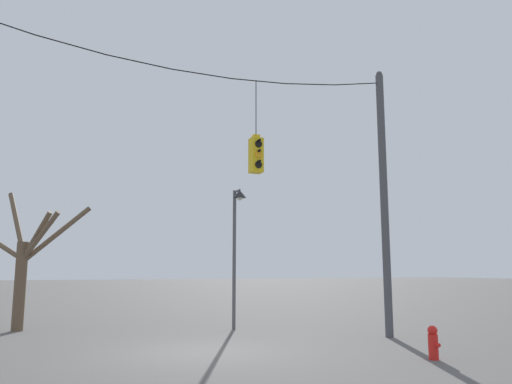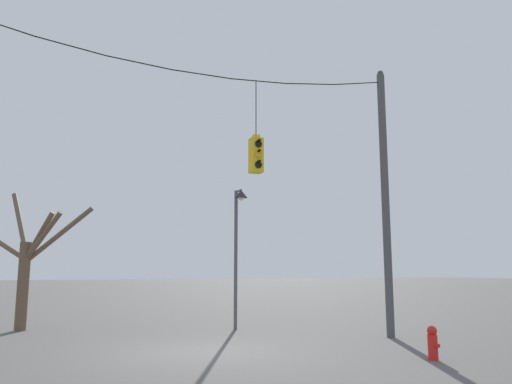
{
  "view_description": "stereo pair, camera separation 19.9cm",
  "coord_description": "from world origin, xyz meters",
  "px_view_note": "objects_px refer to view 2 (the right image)",
  "views": [
    {
      "loc": [
        -3.77,
        -12.22,
        2.0
      ],
      "look_at": [
        1.62,
        0.48,
        4.16
      ],
      "focal_mm": 35.0,
      "sensor_mm": 36.0,
      "label": 1
    },
    {
      "loc": [
        -3.59,
        -12.29,
        2.0
      ],
      "look_at": [
        1.62,
        0.48,
        4.16
      ],
      "focal_mm": 35.0,
      "sensor_mm": 36.0,
      "label": 2
    }
  ],
  "objects_px": {
    "fire_hydrant": "(433,343)",
    "street_lamp": "(238,227)",
    "utility_pole_right": "(385,199)",
    "traffic_light_near_left_pole": "(256,155)",
    "bare_tree": "(28,262)"
  },
  "relations": [
    {
      "from": "traffic_light_near_left_pole",
      "to": "street_lamp",
      "type": "bearing_deg",
      "value": 77.83
    },
    {
      "from": "bare_tree",
      "to": "fire_hydrant",
      "type": "relative_size",
      "value": 6.43
    },
    {
      "from": "utility_pole_right",
      "to": "fire_hydrant",
      "type": "distance_m",
      "value": 5.41
    },
    {
      "from": "utility_pole_right",
      "to": "traffic_light_near_left_pole",
      "type": "xyz_separation_m",
      "value": [
        -4.38,
        -0.01,
        1.03
      ]
    },
    {
      "from": "utility_pole_right",
      "to": "street_lamp",
      "type": "height_order",
      "value": "utility_pole_right"
    },
    {
      "from": "utility_pole_right",
      "to": "fire_hydrant",
      "type": "bearing_deg",
      "value": -113.2
    },
    {
      "from": "traffic_light_near_left_pole",
      "to": "street_lamp",
      "type": "height_order",
      "value": "traffic_light_near_left_pole"
    },
    {
      "from": "traffic_light_near_left_pole",
      "to": "fire_hydrant",
      "type": "xyz_separation_m",
      "value": [
        2.87,
        -3.51,
        -4.86
      ]
    },
    {
      "from": "street_lamp",
      "to": "fire_hydrant",
      "type": "bearing_deg",
      "value": -73.14
    },
    {
      "from": "traffic_light_near_left_pole",
      "to": "bare_tree",
      "type": "relative_size",
      "value": 0.56
    },
    {
      "from": "traffic_light_near_left_pole",
      "to": "street_lamp",
      "type": "relative_size",
      "value": 0.56
    },
    {
      "from": "traffic_light_near_left_pole",
      "to": "bare_tree",
      "type": "xyz_separation_m",
      "value": [
        -5.95,
        6.15,
        -2.97
      ]
    },
    {
      "from": "street_lamp",
      "to": "bare_tree",
      "type": "bearing_deg",
      "value": 158.32
    },
    {
      "from": "fire_hydrant",
      "to": "street_lamp",
      "type": "bearing_deg",
      "value": 106.86
    },
    {
      "from": "bare_tree",
      "to": "fire_hydrant",
      "type": "distance_m",
      "value": 13.21
    }
  ]
}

